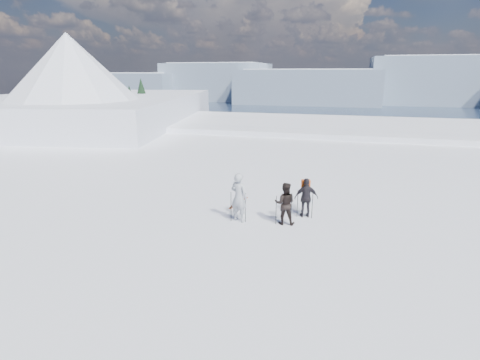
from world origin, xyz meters
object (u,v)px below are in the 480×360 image
at_px(skier_grey, 239,197).
at_px(skier_dark, 285,204).
at_px(skier_pack, 306,198).
at_px(skis_loose, 237,203).

height_order(skier_grey, skier_dark, skier_grey).
distance_m(skier_grey, skier_pack, 2.79).
height_order(skier_pack, skis_loose, skier_pack).
distance_m(skier_dark, skier_pack, 1.21).
bearing_deg(skis_loose, skier_dark, -37.38).
distance_m(skier_pack, skis_loose, 3.39).
distance_m(skier_grey, skier_dark, 1.82).
relative_size(skier_dark, skis_loose, 0.99).
height_order(skier_dark, skier_pack, skier_dark).
height_order(skier_grey, skier_pack, skier_grey).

